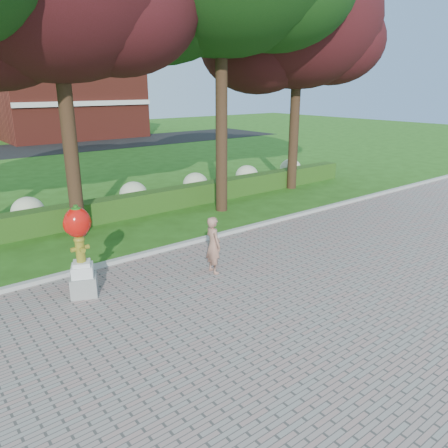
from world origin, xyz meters
The scene contains 9 objects.
ground centered at (0.00, 0.00, 0.00)m, with size 100.00×100.00×0.00m, color #295515.
walkway centered at (0.00, -4.00, 0.02)m, with size 40.00×14.00×0.04m, color gray.
curb centered at (0.00, 3.00, 0.07)m, with size 40.00×0.18×0.15m, color #ADADA5.
lawn_hedge centered at (0.00, 7.00, 0.40)m, with size 24.00×0.70×0.80m, color #204313.
hydrangea_row centered at (0.57, 8.00, 0.55)m, with size 20.10×1.10×0.99m.
building_right centered at (8.00, 34.00, 3.20)m, with size 12.00×8.00×6.40m, color maroon.
tree_far_right centered at (8.40, 6.58, 6.97)m, with size 7.88×6.72×10.21m.
hydrant_sculpture centered at (-3.50, 1.71, 1.18)m, with size 0.77×0.77×2.15m.
woman centered at (-0.38, 0.88, 0.79)m, with size 0.55×0.36×1.50m, color #9F6D5A.
Camera 1 is at (-6.64, -7.49, 4.68)m, focal length 35.00 mm.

